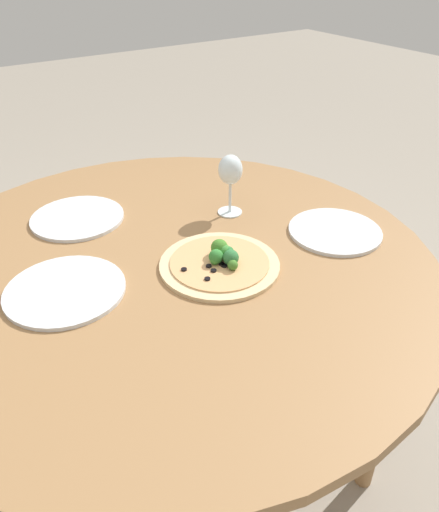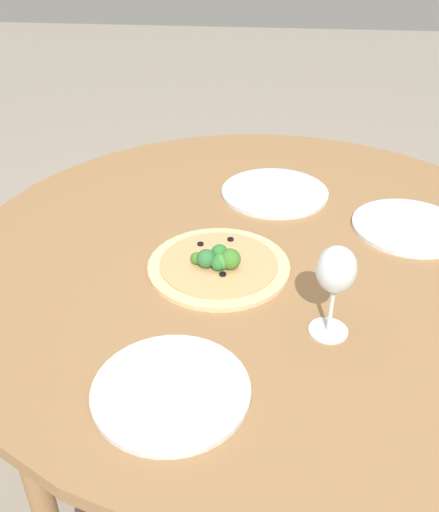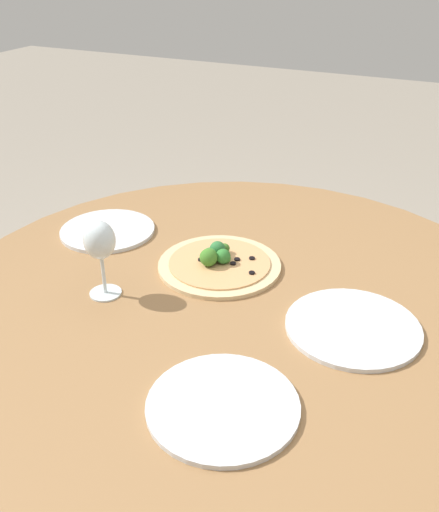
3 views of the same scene
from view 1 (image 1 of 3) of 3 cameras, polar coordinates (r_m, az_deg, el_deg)
The scene contains 7 objects.
ground_plane at distance 1.77m, azimuth -4.44°, elevation -21.07°, with size 12.00×12.00×0.00m, color gray.
dining_table at distance 1.28m, azimuth -5.76°, elevation -2.67°, with size 1.34×1.34×0.75m.
pizza at distance 1.21m, azimuth 0.09°, elevation -0.69°, with size 0.29×0.29×0.06m.
wine_glass at distance 1.39m, azimuth 1.25°, elevation 9.55°, with size 0.07×0.07×0.18m.
plate_near at distance 1.18m, azimuth -17.23°, elevation -3.75°, with size 0.27×0.27×0.01m.
plate_far at distance 1.38m, azimuth 13.05°, elevation 2.78°, with size 0.25×0.25×0.01m.
plate_side at distance 1.46m, azimuth -15.93°, elevation 4.22°, with size 0.26×0.26×0.01m.
Camera 1 is at (-0.93, 0.47, 1.44)m, focal length 35.00 mm.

